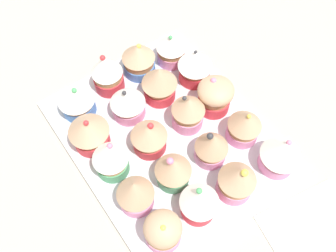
{
  "coord_description": "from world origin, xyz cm",
  "views": [
    {
      "loc": [
        25.03,
        -17.8,
        57.36
      ],
      "look_at": [
        0.0,
        0.0,
        4.2
      ],
      "focal_mm": 39.48,
      "sensor_mm": 36.0,
      "label": 1
    }
  ],
  "objects_px": {
    "cupcake_15": "(171,48)",
    "cupcake_1": "(89,131)",
    "cupcake_17": "(213,94)",
    "cupcake_7": "(150,138)",
    "napkin": "(317,234)",
    "cupcake_5": "(107,73)",
    "cupcake_11": "(159,82)",
    "cupcake_0": "(76,99)",
    "cupcake_6": "(128,102)",
    "cupcake_16": "(195,65)",
    "cupcake_3": "(135,193)",
    "cupcake_9": "(199,202)",
    "baking_tray": "(168,136)",
    "cupcake_8": "(173,170)",
    "cupcake_14": "(237,180)",
    "cupcake_4": "(163,231)",
    "cupcake_2": "(109,157)",
    "cupcake_19": "(281,154)",
    "cupcake_10": "(139,59)",
    "cupcake_12": "(188,111)",
    "cupcake_18": "(245,125)",
    "cupcake_13": "(212,146)"
  },
  "relations": [
    {
      "from": "cupcake_15",
      "to": "cupcake_1",
      "type": "bearing_deg",
      "value": -72.0
    },
    {
      "from": "cupcake_17",
      "to": "cupcake_7",
      "type": "bearing_deg",
      "value": -86.53
    },
    {
      "from": "napkin",
      "to": "cupcake_5",
      "type": "bearing_deg",
      "value": -164.34
    },
    {
      "from": "cupcake_11",
      "to": "cupcake_0",
      "type": "bearing_deg",
      "value": -113.09
    },
    {
      "from": "cupcake_6",
      "to": "cupcake_16",
      "type": "relative_size",
      "value": 1.01
    },
    {
      "from": "cupcake_3",
      "to": "cupcake_15",
      "type": "xyz_separation_m",
      "value": [
        -0.2,
        0.21,
        -0.01
      ]
    },
    {
      "from": "cupcake_9",
      "to": "cupcake_15",
      "type": "relative_size",
      "value": 1.09
    },
    {
      "from": "baking_tray",
      "to": "cupcake_17",
      "type": "distance_m",
      "value": 0.11
    },
    {
      "from": "cupcake_8",
      "to": "napkin",
      "type": "distance_m",
      "value": 0.24
    },
    {
      "from": "cupcake_5",
      "to": "cupcake_14",
      "type": "bearing_deg",
      "value": 11.05
    },
    {
      "from": "cupcake_1",
      "to": "cupcake_6",
      "type": "relative_size",
      "value": 1.06
    },
    {
      "from": "cupcake_4",
      "to": "cupcake_14",
      "type": "relative_size",
      "value": 0.84
    },
    {
      "from": "cupcake_4",
      "to": "cupcake_0",
      "type": "bearing_deg",
      "value": 178.57
    },
    {
      "from": "cupcake_2",
      "to": "cupcake_17",
      "type": "height_order",
      "value": "cupcake_2"
    },
    {
      "from": "baking_tray",
      "to": "cupcake_7",
      "type": "xyz_separation_m",
      "value": [
        0.0,
        -0.04,
        0.04
      ]
    },
    {
      "from": "cupcake_6",
      "to": "cupcake_11",
      "type": "distance_m",
      "value": 0.07
    },
    {
      "from": "cupcake_14",
      "to": "cupcake_15",
      "type": "distance_m",
      "value": 0.28
    },
    {
      "from": "cupcake_9",
      "to": "cupcake_19",
      "type": "xyz_separation_m",
      "value": [
        0.01,
        0.15,
        -0.0
      ]
    },
    {
      "from": "baking_tray",
      "to": "cupcake_19",
      "type": "xyz_separation_m",
      "value": [
        0.15,
        0.11,
        0.04
      ]
    },
    {
      "from": "cupcake_6",
      "to": "cupcake_19",
      "type": "xyz_separation_m",
      "value": [
        0.22,
        0.14,
        0.0
      ]
    },
    {
      "from": "cupcake_3",
      "to": "cupcake_19",
      "type": "height_order",
      "value": "cupcake_3"
    },
    {
      "from": "cupcake_2",
      "to": "cupcake_19",
      "type": "distance_m",
      "value": 0.27
    },
    {
      "from": "cupcake_8",
      "to": "cupcake_10",
      "type": "height_order",
      "value": "cupcake_8"
    },
    {
      "from": "cupcake_1",
      "to": "cupcake_8",
      "type": "relative_size",
      "value": 1.03
    },
    {
      "from": "cupcake_0",
      "to": "cupcake_2",
      "type": "height_order",
      "value": "cupcake_2"
    },
    {
      "from": "cupcake_0",
      "to": "cupcake_11",
      "type": "bearing_deg",
      "value": 66.91
    },
    {
      "from": "cupcake_3",
      "to": "cupcake_17",
      "type": "height_order",
      "value": "cupcake_3"
    },
    {
      "from": "cupcake_6",
      "to": "cupcake_12",
      "type": "relative_size",
      "value": 0.98
    },
    {
      "from": "baking_tray",
      "to": "cupcake_4",
      "type": "height_order",
      "value": "cupcake_4"
    },
    {
      "from": "cupcake_15",
      "to": "napkin",
      "type": "relative_size",
      "value": 0.48
    },
    {
      "from": "cupcake_15",
      "to": "cupcake_2",
      "type": "bearing_deg",
      "value": -58.53
    },
    {
      "from": "baking_tray",
      "to": "cupcake_6",
      "type": "distance_m",
      "value": 0.09
    },
    {
      "from": "cupcake_3",
      "to": "cupcake_5",
      "type": "height_order",
      "value": "cupcake_5"
    },
    {
      "from": "cupcake_17",
      "to": "cupcake_9",
      "type": "bearing_deg",
      "value": -44.88
    },
    {
      "from": "cupcake_6",
      "to": "cupcake_8",
      "type": "relative_size",
      "value": 0.97
    },
    {
      "from": "baking_tray",
      "to": "napkin",
      "type": "distance_m",
      "value": 0.28
    },
    {
      "from": "cupcake_10",
      "to": "cupcake_18",
      "type": "distance_m",
      "value": 0.23
    },
    {
      "from": "cupcake_6",
      "to": "cupcake_3",
      "type": "bearing_deg",
      "value": -28.26
    },
    {
      "from": "cupcake_3",
      "to": "cupcake_17",
      "type": "distance_m",
      "value": 0.22
    },
    {
      "from": "cupcake_1",
      "to": "cupcake_3",
      "type": "xyz_separation_m",
      "value": [
        0.13,
        0.0,
        0.0
      ]
    },
    {
      "from": "baking_tray",
      "to": "cupcake_10",
      "type": "bearing_deg",
      "value": 165.73
    },
    {
      "from": "cupcake_0",
      "to": "cupcake_13",
      "type": "bearing_deg",
      "value": 32.62
    },
    {
      "from": "cupcake_11",
      "to": "cupcake_5",
      "type": "bearing_deg",
      "value": -138.29
    },
    {
      "from": "cupcake_4",
      "to": "cupcake_10",
      "type": "distance_m",
      "value": 0.32
    },
    {
      "from": "cupcake_8",
      "to": "cupcake_11",
      "type": "distance_m",
      "value": 0.17
    },
    {
      "from": "cupcake_4",
      "to": "cupcake_18",
      "type": "xyz_separation_m",
      "value": [
        -0.06,
        0.21,
        0.0
      ]
    },
    {
      "from": "cupcake_19",
      "to": "napkin",
      "type": "height_order",
      "value": "cupcake_19"
    },
    {
      "from": "cupcake_5",
      "to": "cupcake_9",
      "type": "height_order",
      "value": "cupcake_5"
    },
    {
      "from": "cupcake_4",
      "to": "cupcake_11",
      "type": "bearing_deg",
      "value": 146.34
    },
    {
      "from": "cupcake_8",
      "to": "napkin",
      "type": "relative_size",
      "value": 0.51
    }
  ]
}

